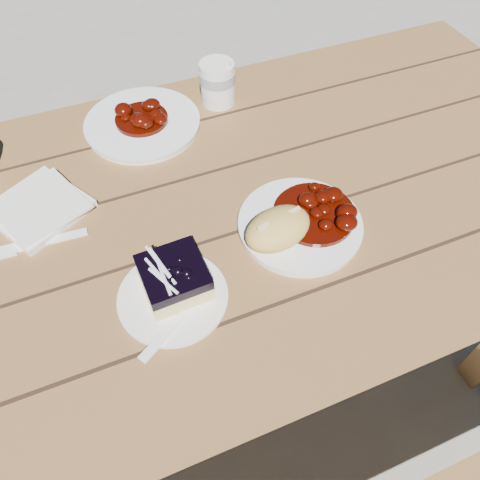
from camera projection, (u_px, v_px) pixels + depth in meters
name	position (u px, v px, depth m)	size (l,w,h in m)	color
ground	(170.00, 386.00, 1.42)	(60.00, 60.00, 0.00)	gray
picnic_table	(135.00, 281.00, 0.96)	(2.00, 1.55, 0.75)	brown
main_plate	(300.00, 225.00, 0.83)	(0.21, 0.21, 0.02)	white
goulash_stew	(316.00, 208.00, 0.81)	(0.14, 0.14, 0.04)	#3E0902
bread_roll	(278.00, 229.00, 0.77)	(0.12, 0.08, 0.06)	#E0B556
dessert_plate	(173.00, 298.00, 0.74)	(0.17, 0.17, 0.01)	white
blueberry_cake	(174.00, 277.00, 0.72)	(0.10, 0.10, 0.06)	#E6D27D
fork_dessert	(171.00, 329.00, 0.70)	(0.03, 0.16, 0.01)	white
coffee_cup	(218.00, 83.00, 1.02)	(0.08, 0.08, 0.09)	white
napkin_stack	(38.00, 208.00, 0.85)	(0.15, 0.15, 0.01)	white
fork_table	(51.00, 240.00, 0.81)	(0.03, 0.16, 0.01)	white
second_plate	(143.00, 124.00, 1.00)	(0.24, 0.24, 0.02)	white
second_stew	(140.00, 113.00, 0.98)	(0.11, 0.11, 0.04)	#3E0902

